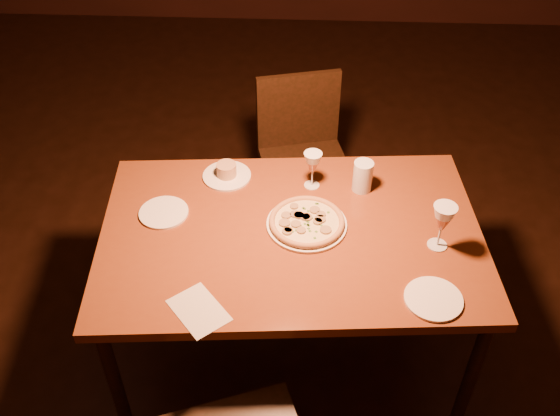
{
  "coord_description": "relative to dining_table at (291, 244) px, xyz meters",
  "views": [
    {
      "loc": [
        0.33,
        -1.82,
        2.43
      ],
      "look_at": [
        0.25,
        -0.04,
        0.86
      ],
      "focal_mm": 40.0,
      "sensor_mm": 36.0,
      "label": 1
    }
  ],
  "objects": [
    {
      "name": "side_plate_near",
      "position": [
        0.5,
        -0.32,
        0.07
      ],
      "size": [
        0.2,
        0.2,
        0.01
      ],
      "primitive_type": "cylinder",
      "color": "white",
      "rests_on": "dining_table"
    },
    {
      "name": "side_plate_left",
      "position": [
        -0.51,
        0.08,
        0.07
      ],
      "size": [
        0.2,
        0.2,
        0.01
      ],
      "primitive_type": "cylinder",
      "color": "white",
      "rests_on": "dining_table"
    },
    {
      "name": "floor",
      "position": [
        -0.29,
        0.09,
        -0.71
      ],
      "size": [
        7.0,
        7.0,
        0.0
      ],
      "primitive_type": "plane",
      "color": "black",
      "rests_on": "ground"
    },
    {
      "name": "dining_table",
      "position": [
        0.0,
        0.0,
        0.0
      ],
      "size": [
        1.53,
        1.05,
        0.78
      ],
      "rotation": [
        0.0,
        0.0,
        0.08
      ],
      "color": "brown",
      "rests_on": "floor"
    },
    {
      "name": "water_tumbler",
      "position": [
        0.28,
        0.27,
        0.14
      ],
      "size": [
        0.08,
        0.08,
        0.13
      ],
      "primitive_type": "cylinder",
      "color": "silver",
      "rests_on": "dining_table"
    },
    {
      "name": "wine_glass_right",
      "position": [
        0.55,
        -0.05,
        0.17
      ],
      "size": [
        0.09,
        0.09,
        0.19
      ],
      "primitive_type": null,
      "color": "#B86A4C",
      "rests_on": "dining_table"
    },
    {
      "name": "menu_card",
      "position": [
        -0.3,
        -0.4,
        0.07
      ],
      "size": [
        0.24,
        0.25,
        0.0
      ],
      "primitive_type": "cube",
      "rotation": [
        0.0,
        0.0,
        0.7
      ],
      "color": "beige",
      "rests_on": "dining_table"
    },
    {
      "name": "wine_glass_far",
      "position": [
        0.08,
        0.28,
        0.15
      ],
      "size": [
        0.08,
        0.08,
        0.17
      ],
      "primitive_type": null,
      "color": "#B86A4C",
      "rests_on": "dining_table"
    },
    {
      "name": "chair_far",
      "position": [
        0.03,
        0.88,
        -0.21
      ],
      "size": [
        0.52,
        0.52,
        0.89
      ],
      "rotation": [
        0.0,
        0.0,
        0.25
      ],
      "color": "black",
      "rests_on": "floor"
    },
    {
      "name": "ramekin_saucer",
      "position": [
        -0.28,
        0.32,
        0.09
      ],
      "size": [
        0.2,
        0.2,
        0.07
      ],
      "color": "white",
      "rests_on": "dining_table"
    },
    {
      "name": "pizza_plate",
      "position": [
        0.06,
        0.04,
        0.09
      ],
      "size": [
        0.31,
        0.31,
        0.03
      ],
      "color": "white",
      "rests_on": "dining_table"
    }
  ]
}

